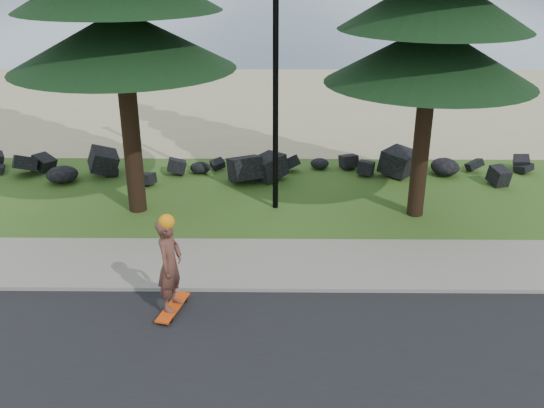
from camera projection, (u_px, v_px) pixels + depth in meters
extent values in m
plane|color=#335C1C|center=(275.00, 268.00, 12.65)|extent=(160.00, 160.00, 0.00)
cube|color=gray|center=(274.00, 288.00, 11.81)|extent=(160.00, 0.20, 0.10)
cube|color=gray|center=(275.00, 262.00, 12.82)|extent=(160.00, 2.00, 0.08)
cube|color=tan|center=(277.00, 102.00, 25.98)|extent=(160.00, 15.00, 0.01)
cube|color=#324C60|center=(278.00, 14.00, 59.54)|extent=(160.00, 58.00, 0.01)
cylinder|color=black|center=(276.00, 49.00, 14.02)|extent=(0.14, 0.14, 8.00)
cube|color=#E3450D|center=(173.00, 307.00, 11.10)|extent=(0.50, 1.08, 0.03)
imported|color=brown|center=(170.00, 265.00, 10.75)|extent=(0.56, 0.72, 1.74)
sphere|color=orange|center=(167.00, 222.00, 10.42)|extent=(0.28, 0.28, 0.28)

